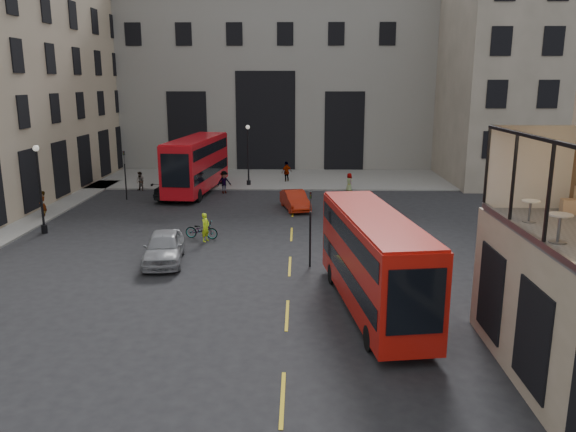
{
  "coord_description": "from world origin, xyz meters",
  "views": [
    {
      "loc": [
        -1.54,
        -14.55,
        8.96
      ],
      "look_at": [
        -2.05,
        10.26,
        3.0
      ],
      "focal_mm": 35.0,
      "sensor_mm": 36.0,
      "label": 1
    }
  ],
  "objects_px": {
    "bicycle": "(202,230)",
    "street_lamp_a": "(41,194)",
    "bus_near": "(373,257)",
    "cafe_table_mid": "(560,224)",
    "pedestrian_a": "(140,181)",
    "cafe_table_far": "(530,208)",
    "car_b": "(295,200)",
    "traffic_light_near": "(310,219)",
    "car_c": "(181,188)",
    "pedestrian_c": "(287,172)",
    "bus_far": "(197,162)",
    "traffic_light_far": "(125,169)",
    "pedestrian_d": "(349,182)",
    "street_lamp_b": "(248,159)",
    "car_a": "(164,247)",
    "pedestrian_e": "(43,205)",
    "pedestrian_b": "(224,182)",
    "cyclist": "(206,227)",
    "cafe_chair_d": "(569,205)"
  },
  "relations": [
    {
      "from": "bicycle",
      "to": "street_lamp_a",
      "type": "bearing_deg",
      "value": 95.25
    },
    {
      "from": "bus_near",
      "to": "cafe_table_mid",
      "type": "bearing_deg",
      "value": -55.0
    },
    {
      "from": "pedestrian_a",
      "to": "cafe_table_far",
      "type": "relative_size",
      "value": 2.29
    },
    {
      "from": "car_b",
      "to": "cafe_table_far",
      "type": "distance_m",
      "value": 23.59
    },
    {
      "from": "street_lamp_a",
      "to": "bicycle",
      "type": "relative_size",
      "value": 2.71
    },
    {
      "from": "traffic_light_near",
      "to": "street_lamp_a",
      "type": "relative_size",
      "value": 0.71
    },
    {
      "from": "car_c",
      "to": "pedestrian_c",
      "type": "bearing_deg",
      "value": -121.25
    },
    {
      "from": "street_lamp_a",
      "to": "bus_far",
      "type": "distance_m",
      "value": 14.94
    },
    {
      "from": "traffic_light_far",
      "to": "pedestrian_d",
      "type": "bearing_deg",
      "value": 11.76
    },
    {
      "from": "traffic_light_near",
      "to": "street_lamp_b",
      "type": "bearing_deg",
      "value": 102.8
    },
    {
      "from": "traffic_light_near",
      "to": "traffic_light_far",
      "type": "xyz_separation_m",
      "value": [
        -14.0,
        16.0,
        0.0
      ]
    },
    {
      "from": "bus_far",
      "to": "bus_near",
      "type": "bearing_deg",
      "value": -65.11
    },
    {
      "from": "car_a",
      "to": "pedestrian_d",
      "type": "bearing_deg",
      "value": 52.51
    },
    {
      "from": "bicycle",
      "to": "cafe_table_mid",
      "type": "distance_m",
      "value": 21.4
    },
    {
      "from": "traffic_light_near",
      "to": "pedestrian_e",
      "type": "xyz_separation_m",
      "value": [
        -17.8,
        9.92,
        -1.52
      ]
    },
    {
      "from": "pedestrian_a",
      "to": "traffic_light_far",
      "type": "bearing_deg",
      "value": -67.32
    },
    {
      "from": "traffic_light_near",
      "to": "cafe_table_mid",
      "type": "distance_m",
      "value": 13.49
    },
    {
      "from": "pedestrian_d",
      "to": "traffic_light_far",
      "type": "bearing_deg",
      "value": 78.29
    },
    {
      "from": "bus_far",
      "to": "pedestrian_b",
      "type": "relative_size",
      "value": 6.2
    },
    {
      "from": "traffic_light_near",
      "to": "pedestrian_d",
      "type": "bearing_deg",
      "value": 79.57
    },
    {
      "from": "traffic_light_far",
      "to": "pedestrian_b",
      "type": "xyz_separation_m",
      "value": [
        7.29,
        2.68,
        -1.5
      ]
    },
    {
      "from": "bicycle",
      "to": "street_lamp_b",
      "type": "bearing_deg",
      "value": 6.8
    },
    {
      "from": "bus_far",
      "to": "car_a",
      "type": "relative_size",
      "value": 2.46
    },
    {
      "from": "street_lamp_b",
      "to": "pedestrian_e",
      "type": "bearing_deg",
      "value": -136.65
    },
    {
      "from": "traffic_light_near",
      "to": "pedestrian_a",
      "type": "xyz_separation_m",
      "value": [
        -13.89,
        19.61,
        -1.62
      ]
    },
    {
      "from": "cyclist",
      "to": "pedestrian_e",
      "type": "height_order",
      "value": "pedestrian_e"
    },
    {
      "from": "pedestrian_a",
      "to": "pedestrian_e",
      "type": "xyz_separation_m",
      "value": [
        -3.91,
        -9.69,
        0.11
      ]
    },
    {
      "from": "cafe_chair_d",
      "to": "car_a",
      "type": "bearing_deg",
      "value": 152.19
    },
    {
      "from": "pedestrian_e",
      "to": "cafe_table_far",
      "type": "distance_m",
      "value": 31.33
    },
    {
      "from": "pedestrian_b",
      "to": "pedestrian_a",
      "type": "bearing_deg",
      "value": 146.61
    },
    {
      "from": "traffic_light_near",
      "to": "pedestrian_c",
      "type": "distance_m",
      "value": 23.96
    },
    {
      "from": "pedestrian_d",
      "to": "car_a",
      "type": "bearing_deg",
      "value": 126.57
    },
    {
      "from": "traffic_light_near",
      "to": "car_b",
      "type": "height_order",
      "value": "traffic_light_near"
    },
    {
      "from": "traffic_light_far",
      "to": "pedestrian_d",
      "type": "xyz_separation_m",
      "value": [
        17.62,
        3.67,
        -1.65
      ]
    },
    {
      "from": "traffic_light_near",
      "to": "pedestrian_e",
      "type": "relative_size",
      "value": 2.09
    },
    {
      "from": "pedestrian_b",
      "to": "pedestrian_e",
      "type": "distance_m",
      "value": 14.13
    },
    {
      "from": "traffic_light_near",
      "to": "cafe_table_far",
      "type": "bearing_deg",
      "value": -53.17
    },
    {
      "from": "street_lamp_a",
      "to": "pedestrian_a",
      "type": "bearing_deg",
      "value": 81.18
    },
    {
      "from": "street_lamp_b",
      "to": "pedestrian_d",
      "type": "bearing_deg",
      "value": -15.13
    },
    {
      "from": "street_lamp_a",
      "to": "bus_far",
      "type": "relative_size",
      "value": 0.46
    },
    {
      "from": "street_lamp_b",
      "to": "bicycle",
      "type": "height_order",
      "value": "street_lamp_b"
    },
    {
      "from": "pedestrian_c",
      "to": "car_a",
      "type": "bearing_deg",
      "value": 35.77
    },
    {
      "from": "street_lamp_b",
      "to": "pedestrian_e",
      "type": "relative_size",
      "value": 2.93
    },
    {
      "from": "cyclist",
      "to": "pedestrian_b",
      "type": "relative_size",
      "value": 0.9
    },
    {
      "from": "pedestrian_b",
      "to": "cafe_table_far",
      "type": "xyz_separation_m",
      "value": [
        13.5,
        -27.74,
        4.14
      ]
    },
    {
      "from": "car_c",
      "to": "cyclist",
      "type": "relative_size",
      "value": 3.41
    },
    {
      "from": "cyclist",
      "to": "pedestrian_d",
      "type": "relative_size",
      "value": 1.07
    },
    {
      "from": "bicycle",
      "to": "pedestrian_d",
      "type": "bearing_deg",
      "value": -22.96
    },
    {
      "from": "pedestrian_b",
      "to": "pedestrian_d",
      "type": "relative_size",
      "value": 1.2
    },
    {
      "from": "bicycle",
      "to": "cafe_chair_d",
      "type": "relative_size",
      "value": 2.11
    }
  ]
}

